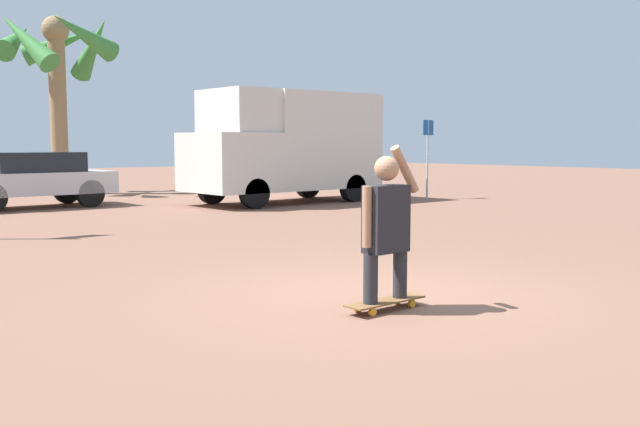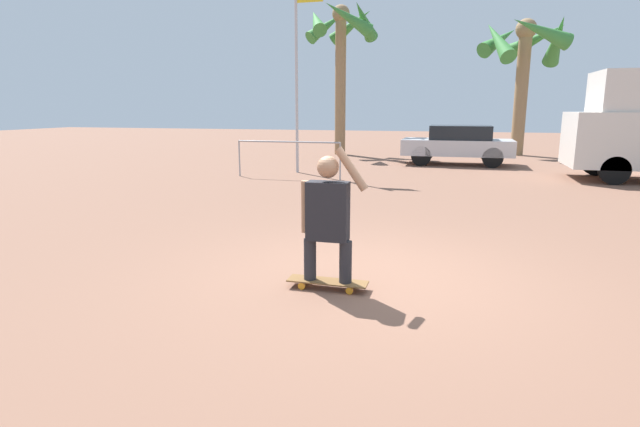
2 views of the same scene
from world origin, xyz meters
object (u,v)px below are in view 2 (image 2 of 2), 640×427
palm_tree_near_van (525,48)px  flagpole (299,63)px  person_skateboarder (328,213)px  skateboard (328,282)px  palm_tree_center_background (341,37)px  parked_car_silver (458,144)px

palm_tree_near_van → flagpole: flagpole is taller
flagpole → palm_tree_near_van: bearing=48.7°
person_skateboarder → palm_tree_near_van: size_ratio=0.26×
skateboard → palm_tree_center_background: bearing=102.8°
palm_tree_center_background → person_skateboarder: bearing=-77.2°
skateboard → palm_tree_near_van: palm_tree_near_van is taller
palm_tree_near_van → flagpole: bearing=-131.3°
skateboard → person_skateboarder: (-0.00, -0.00, 0.80)m
skateboard → flagpole: bearing=109.6°
person_skateboarder → parked_car_silver: size_ratio=0.39×
person_skateboarder → palm_tree_center_background: bearing=102.8°
skateboard → flagpole: (-3.52, 9.90, 3.27)m
person_skateboarder → palm_tree_near_van: palm_tree_near_van is taller
palm_tree_center_background → flagpole: bearing=-88.0°
person_skateboarder → flagpole: 10.79m
flagpole → parked_car_silver: bearing=37.5°
palm_tree_center_background → skateboard: bearing=-77.2°
skateboard → flagpole: flagpole is taller
skateboard → parked_car_silver: parked_car_silver is taller
parked_car_silver → palm_tree_near_van: size_ratio=0.67×
parked_car_silver → palm_tree_center_background: (-5.05, 2.92, 4.21)m
palm_tree_near_van → parked_car_silver: bearing=-118.2°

